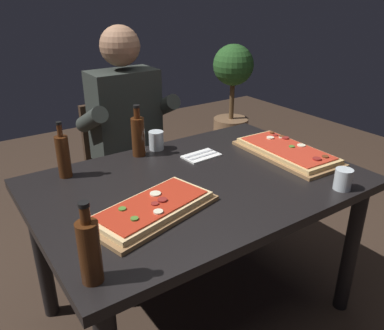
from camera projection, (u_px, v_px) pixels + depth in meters
name	position (u px, v px, depth m)	size (l,w,h in m)	color
ground_plane	(198.00, 309.00, 2.01)	(6.40, 6.40, 0.00)	#38281E
dining_table	(198.00, 198.00, 1.75)	(1.40, 0.96, 0.74)	black
pizza_rectangular_front	(153.00, 209.00, 1.44)	(0.53, 0.35, 0.05)	olive
pizza_rectangular_left	(287.00, 151.00, 1.95)	(0.29, 0.55, 0.05)	olive
wine_bottle_dark	(90.00, 250.00, 1.07)	(0.06, 0.06, 0.25)	#47230F
oil_bottle_amber	(138.00, 135.00, 1.92)	(0.07, 0.07, 0.26)	#47230F
vinegar_bottle_green	(63.00, 155.00, 1.70)	(0.06, 0.06, 0.25)	#47230F
tumbler_near_camera	(156.00, 142.00, 2.02)	(0.08, 0.08, 0.10)	silver
tumbler_far_side	(343.00, 179.00, 1.61)	(0.07, 0.07, 0.09)	silver
napkin_cutlery_set	(201.00, 156.00, 1.94)	(0.19, 0.12, 0.01)	white
diner_chair	(123.00, 165.00, 2.47)	(0.44, 0.44, 0.87)	#3D2B1E
seated_diner	(129.00, 132.00, 2.28)	(0.53, 0.41, 1.33)	#23232D
potted_plant_corner	(232.00, 97.00, 3.71)	(0.37, 0.37, 1.06)	#846042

